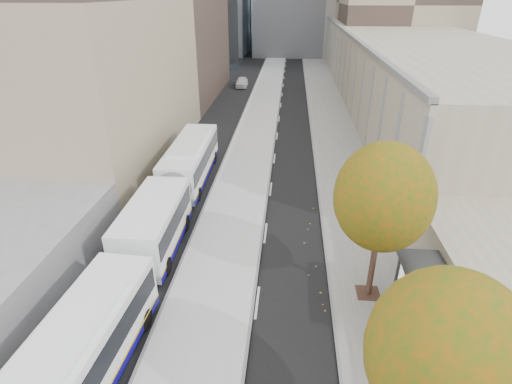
# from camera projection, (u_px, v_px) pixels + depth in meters

# --- Properties ---
(bus_platform) EXTENTS (4.25, 150.00, 0.15)m
(bus_platform) POSITION_uv_depth(u_px,v_px,m) (254.00, 138.00, 39.24)
(bus_platform) COLOR #BBBBBB
(bus_platform) RESTS_ON ground
(sidewalk) EXTENTS (4.75, 150.00, 0.08)m
(sidewalk) POSITION_uv_depth(u_px,v_px,m) (336.00, 141.00, 38.65)
(sidewalk) COLOR slate
(sidewalk) RESTS_ON ground
(building_tan) EXTENTS (18.00, 92.00, 8.00)m
(building_tan) POSITION_uv_depth(u_px,v_px,m) (395.00, 56.00, 61.78)
(building_tan) COLOR tan
(building_tan) RESTS_ON ground
(bus_shelter) EXTENTS (1.90, 4.40, 2.53)m
(bus_shelter) POSITION_uv_depth(u_px,v_px,m) (435.00, 290.00, 16.19)
(bus_shelter) COLOR #383A3F
(bus_shelter) RESTS_ON sidewalk
(tree_b) EXTENTS (4.00, 4.00, 6.97)m
(tree_b) POSITION_uv_depth(u_px,v_px,m) (447.00, 356.00, 9.76)
(tree_b) COLOR #322518
(tree_b) RESTS_ON sidewalk
(tree_c) EXTENTS (4.20, 4.20, 7.28)m
(tree_c) POSITION_uv_depth(u_px,v_px,m) (383.00, 198.00, 16.78)
(tree_c) COLOR #322518
(tree_c) RESTS_ON sidewalk
(bus_far) EXTENTS (2.89, 17.61, 2.93)m
(bus_far) POSITION_uv_depth(u_px,v_px,m) (178.00, 183.00, 26.57)
(bus_far) COLOR white
(bus_far) RESTS_ON ground
(distant_car) EXTENTS (1.87, 4.28, 1.44)m
(distant_car) POSITION_uv_depth(u_px,v_px,m) (242.00, 82.00, 60.10)
(distant_car) COLOR silver
(distant_car) RESTS_ON ground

